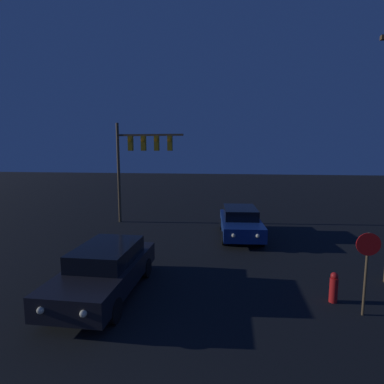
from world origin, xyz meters
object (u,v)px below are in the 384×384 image
object	(u,v)px
car_far	(240,222)
fire_hydrant	(334,287)
stop_sign	(367,259)
car_near	(105,269)
traffic_signal_mast	(138,154)

from	to	relation	value
car_far	fire_hydrant	distance (m)	7.24
car_far	stop_sign	xyz separation A→B (m)	(3.16, -7.42, 0.80)
car_far	fire_hydrant	size ratio (longest dim) A/B	5.34
fire_hydrant	stop_sign	bearing A→B (deg)	-49.10
car_near	stop_sign	world-z (taller)	stop_sign
car_far	traffic_signal_mast	distance (m)	7.61
stop_sign	car_far	bearing A→B (deg)	113.09
traffic_signal_mast	car_near	bearing A→B (deg)	-78.91
car_near	fire_hydrant	size ratio (longest dim) A/B	5.24
car_far	traffic_signal_mast	world-z (taller)	traffic_signal_mast
car_near	fire_hydrant	world-z (taller)	car_near
stop_sign	traffic_signal_mast	bearing A→B (deg)	133.87
car_near	traffic_signal_mast	bearing A→B (deg)	-78.71
car_near	traffic_signal_mast	distance (m)	10.34
fire_hydrant	traffic_signal_mast	bearing A→B (deg)	134.08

